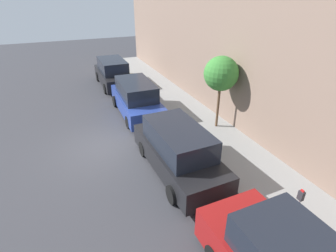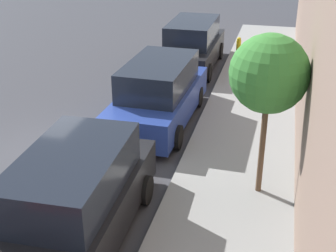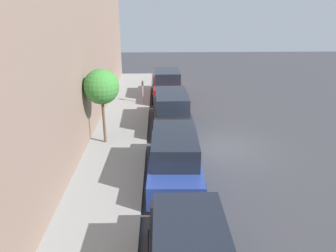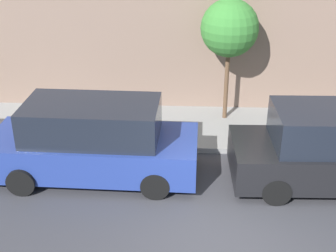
{
  "view_description": "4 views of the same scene",
  "coord_description": "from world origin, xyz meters",
  "views": [
    {
      "loc": [
        -1.4,
        -10.39,
        6.33
      ],
      "look_at": [
        2.58,
        -1.01,
        1.0
      ],
      "focal_mm": 28.0,
      "sensor_mm": 36.0,
      "label": 1
    },
    {
      "loc": [
        5.67,
        -9.54,
        5.86
      ],
      "look_at": [
        3.15,
        0.57,
        1.0
      ],
      "focal_mm": 50.0,
      "sensor_mm": 36.0,
      "label": 2
    },
    {
      "loc": [
        2.87,
        14.06,
        6.56
      ],
      "look_at": [
        2.47,
        -0.28,
        1.0
      ],
      "focal_mm": 35.0,
      "sensor_mm": 36.0,
      "label": 3
    },
    {
      "loc": [
        -7.37,
        0.63,
        6.11
      ],
      "look_at": [
        3.07,
        1.13,
        1.0
      ],
      "focal_mm": 50.0,
      "sensor_mm": 36.0,
      "label": 4
    }
  ],
  "objects": [
    {
      "name": "ground_plane",
      "position": [
        0.0,
        0.0,
        0.0
      ],
      "size": [
        60.0,
        60.0,
        0.0
      ],
      "primitive_type": "plane",
      "color": "#38383D"
    },
    {
      "name": "sidewalk",
      "position": [
        4.89,
        0.0,
        0.07
      ],
      "size": [
        2.77,
        32.0,
        0.15
      ],
      "color": "gray",
      "rests_on": "ground_plane"
    },
    {
      "name": "parked_suv_nearest",
      "position": [
        2.31,
        -8.34,
        0.93
      ],
      "size": [
        2.08,
        4.84,
        1.98
      ],
      "color": "maroon",
      "rests_on": "ground_plane"
    },
    {
      "name": "parked_minivan_second",
      "position": [
        2.21,
        -2.85,
        0.92
      ],
      "size": [
        2.03,
        4.95,
        1.9
      ],
      "color": "black",
      "rests_on": "ground_plane"
    },
    {
      "name": "parked_minivan_third",
      "position": [
        2.31,
        2.86,
        0.92
      ],
      "size": [
        2.03,
        4.95,
        1.9
      ],
      "color": "navy",
      "rests_on": "ground_plane"
    },
    {
      "name": "parking_meter_near",
      "position": [
        3.95,
        -6.88,
        1.06
      ],
      "size": [
        0.11,
        0.15,
        1.49
      ],
      "color": "#ADADB2",
      "rests_on": "sidewalk"
    },
    {
      "name": "street_tree",
      "position": [
        5.48,
        -0.46,
        2.86
      ],
      "size": [
        1.62,
        1.62,
        3.53
      ],
      "color": "brown",
      "rests_on": "sidewalk"
    }
  ]
}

